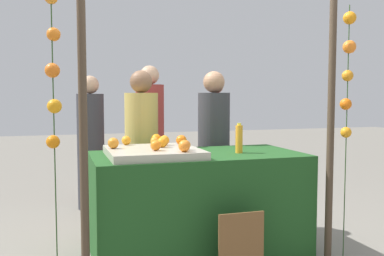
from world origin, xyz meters
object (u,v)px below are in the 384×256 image
vendor_left (142,159)px  stall_counter (197,204)px  vendor_right (214,156)px  orange_1 (186,145)px  chalkboard_sign (241,249)px  juice_bottle (239,139)px  orange_0 (156,139)px

vendor_left → stall_counter: bearing=-62.7°
stall_counter → vendor_right: size_ratio=1.09×
orange_1 → vendor_left: bearing=101.3°
chalkboard_sign → vendor_right: bearing=78.4°
juice_bottle → chalkboard_sign: (-0.22, -0.56, -0.72)m
orange_0 → vendor_left: size_ratio=0.06×
chalkboard_sign → vendor_right: size_ratio=0.33×
chalkboard_sign → vendor_left: vendor_left is taller
chalkboard_sign → vendor_left: 1.46m
orange_1 → chalkboard_sign: bearing=-55.6°
orange_0 → orange_1: size_ratio=1.15×
orange_0 → juice_bottle: (0.63, -0.32, 0.01)m
orange_1 → orange_0: bearing=104.9°
orange_0 → juice_bottle: size_ratio=0.35×
chalkboard_sign → vendor_right: vendor_right is taller
orange_0 → juice_bottle: bearing=-27.2°
stall_counter → chalkboard_sign: (0.12, -0.63, -0.18)m
vendor_left → chalkboard_sign: bearing=-70.5°
juice_bottle → vendor_left: size_ratio=0.16×
stall_counter → vendor_right: 0.80m
vendor_left → vendor_right: vendor_right is taller
orange_0 → orange_1: (0.12, -0.47, -0.01)m
juice_bottle → vendor_right: vendor_right is taller
orange_1 → juice_bottle: bearing=15.6°
orange_1 → vendor_left: 0.92m
orange_0 → vendor_left: (-0.05, 0.41, -0.23)m
orange_0 → orange_1: orange_0 is taller
stall_counter → vendor_left: 0.81m
stall_counter → orange_0: orange_0 is taller
chalkboard_sign → vendor_left: bearing=109.5°
orange_1 → chalkboard_sign: orange_1 is taller
orange_1 → juice_bottle: size_ratio=0.31×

